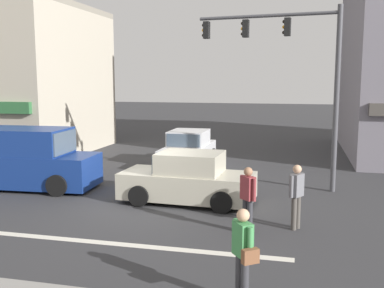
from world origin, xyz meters
name	(u,v)px	position (x,y,z in m)	size (l,w,h in m)	color
ground_plane	(148,203)	(0.00, 0.00, 0.00)	(120.00, 120.00, 0.00)	#333335
lane_marking_stripe	(98,242)	(0.00, -3.50, 0.00)	(9.00, 0.24, 0.01)	silver
utility_pole_near_left	(15,67)	(-8.36, 5.63, 4.39)	(1.40, 0.22, 8.47)	brown
traffic_light_mast	(298,64)	(4.36, 3.03, 4.30)	(4.87, 0.74, 6.20)	#47474C
sedan_approaching_near	(188,150)	(-0.24, 6.10, 0.71)	(1.88, 4.10, 1.58)	silver
sedan_crossing_center	(188,180)	(1.19, 0.38, 0.71)	(4.17, 2.02, 1.58)	#B7B29E
van_parked_curbside	(28,160)	(-4.72, 0.89, 1.01)	(4.71, 2.26, 2.11)	navy
pedestrian_foreground_with_bag	(243,251)	(3.66, -5.64, 0.95)	(0.51, 0.65, 1.67)	#333338
pedestrian_mid_crossing	(296,193)	(4.48, -1.43, 0.95)	(0.37, 0.50, 1.67)	#4C4742
pedestrian_far_side	(248,196)	(3.32, -2.02, 0.95)	(0.43, 0.42, 1.67)	#333338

